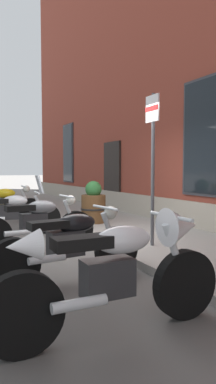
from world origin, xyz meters
name	(u,v)px	position (x,y,z in m)	size (l,w,h in m)	color
ground_plane	(93,246)	(0.00, 0.00, 0.00)	(140.00, 140.00, 0.00)	#565451
sidewalk	(151,237)	(0.00, 1.29, 0.06)	(31.58, 2.58, 0.12)	gray
motorcycle_yellow_naked	(2,206)	(-3.26, -1.10, 0.49)	(0.62, 2.15, 0.99)	black
motorcycle_silver_touring	(5,211)	(-1.70, -1.28, 0.54)	(0.65, 2.15, 1.29)	black
motorcycle_grey_naked	(38,224)	(-0.03, -1.02, 0.48)	(0.62, 2.15, 0.95)	black
motorcycle_black_naked	(71,245)	(1.72, -1.05, 0.47)	(0.62, 2.06, 0.93)	black
motorcycle_white_sport	(122,268)	(3.21, -1.13, 0.58)	(0.62, 2.20, 1.07)	black
parking_sign	(153,149)	(0.88, 0.72, 1.77)	(0.36, 0.07, 2.56)	#4C4C51
barrel_planter	(93,205)	(-1.86, 0.83, 0.55)	(0.62, 0.62, 1.01)	brown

